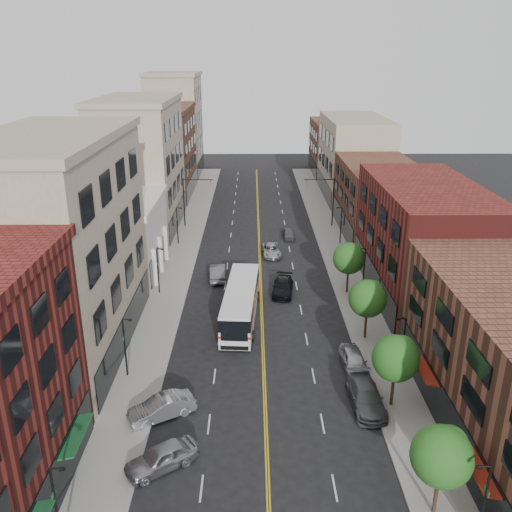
{
  "coord_description": "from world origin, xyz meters",
  "views": [
    {
      "loc": [
        -0.89,
        -29.45,
        24.5
      ],
      "look_at": [
        -0.55,
        22.22,
        5.0
      ],
      "focal_mm": 38.0,
      "sensor_mm": 36.0,
      "label": 1
    }
  ],
  "objects_px": {
    "car_parked_far": "(354,360)",
    "city_bus": "(241,301)",
    "car_angle_a": "(161,457)",
    "car_lane_behind": "(218,272)",
    "car_lane_b": "(271,250)",
    "car_lane_c": "(289,234)",
    "car_lane_a": "(283,287)",
    "car_angle_b": "(162,408)",
    "car_parked_mid": "(366,397)"
  },
  "relations": [
    {
      "from": "car_lane_a",
      "to": "car_angle_b",
      "type": "bearing_deg",
      "value": -107.98
    },
    {
      "from": "car_angle_a",
      "to": "car_lane_behind",
      "type": "relative_size",
      "value": 0.93
    },
    {
      "from": "car_lane_behind",
      "to": "car_angle_a",
      "type": "bearing_deg",
      "value": 83.31
    },
    {
      "from": "car_angle_a",
      "to": "car_parked_far",
      "type": "distance_m",
      "value": 17.98
    },
    {
      "from": "car_lane_b",
      "to": "car_lane_c",
      "type": "height_order",
      "value": "car_lane_b"
    },
    {
      "from": "city_bus",
      "to": "car_parked_far",
      "type": "distance_m",
      "value": 13.1
    },
    {
      "from": "car_lane_behind",
      "to": "car_lane_b",
      "type": "xyz_separation_m",
      "value": [
        6.43,
        7.78,
        -0.14
      ]
    },
    {
      "from": "car_parked_far",
      "to": "car_lane_c",
      "type": "distance_m",
      "value": 33.74
    },
    {
      "from": "car_angle_a",
      "to": "car_lane_behind",
      "type": "xyz_separation_m",
      "value": [
        1.7,
        30.24,
        0.03
      ]
    },
    {
      "from": "car_angle_a",
      "to": "car_angle_b",
      "type": "distance_m",
      "value": 5.1
    },
    {
      "from": "city_bus",
      "to": "car_lane_c",
      "type": "distance_m",
      "value": 25.4
    },
    {
      "from": "car_parked_far",
      "to": "car_lane_b",
      "type": "bearing_deg",
      "value": 99.26
    },
    {
      "from": "car_angle_a",
      "to": "car_parked_mid",
      "type": "height_order",
      "value": "car_parked_mid"
    },
    {
      "from": "car_angle_a",
      "to": "car_parked_far",
      "type": "bearing_deg",
      "value": 94.28
    },
    {
      "from": "city_bus",
      "to": "car_angle_b",
      "type": "relative_size",
      "value": 2.72
    },
    {
      "from": "car_angle_b",
      "to": "car_lane_b",
      "type": "relative_size",
      "value": 0.98
    },
    {
      "from": "car_angle_b",
      "to": "car_lane_c",
      "type": "height_order",
      "value": "car_angle_b"
    },
    {
      "from": "city_bus",
      "to": "car_parked_mid",
      "type": "relative_size",
      "value": 2.33
    },
    {
      "from": "car_parked_far",
      "to": "car_lane_a",
      "type": "relative_size",
      "value": 0.9
    },
    {
      "from": "car_parked_far",
      "to": "car_angle_b",
      "type": "bearing_deg",
      "value": -160.44
    },
    {
      "from": "car_angle_a",
      "to": "car_lane_behind",
      "type": "bearing_deg",
      "value": 142.35
    },
    {
      "from": "car_parked_far",
      "to": "car_lane_b",
      "type": "distance_m",
      "value": 27.41
    },
    {
      "from": "car_parked_far",
      "to": "city_bus",
      "type": "bearing_deg",
      "value": 133.29
    },
    {
      "from": "city_bus",
      "to": "car_lane_b",
      "type": "relative_size",
      "value": 2.66
    },
    {
      "from": "car_lane_a",
      "to": "car_lane_c",
      "type": "height_order",
      "value": "car_lane_a"
    },
    {
      "from": "car_parked_far",
      "to": "car_lane_behind",
      "type": "relative_size",
      "value": 0.93
    },
    {
      "from": "car_lane_a",
      "to": "car_parked_mid",
      "type": "bearing_deg",
      "value": -69.12
    },
    {
      "from": "city_bus",
      "to": "car_lane_c",
      "type": "bearing_deg",
      "value": 79.69
    },
    {
      "from": "car_lane_c",
      "to": "car_lane_b",
      "type": "bearing_deg",
      "value": -112.95
    },
    {
      "from": "car_parked_far",
      "to": "car_parked_mid",
      "type": "bearing_deg",
      "value": -93.17
    },
    {
      "from": "car_angle_a",
      "to": "car_lane_b",
      "type": "xyz_separation_m",
      "value": [
        8.13,
        38.02,
        -0.12
      ]
    },
    {
      "from": "car_parked_mid",
      "to": "car_lane_b",
      "type": "relative_size",
      "value": 1.14
    },
    {
      "from": "city_bus",
      "to": "car_lane_a",
      "type": "bearing_deg",
      "value": 57.47
    },
    {
      "from": "car_parked_mid",
      "to": "car_parked_far",
      "type": "relative_size",
      "value": 1.2
    },
    {
      "from": "car_lane_a",
      "to": "car_lane_behind",
      "type": "bearing_deg",
      "value": 158.07
    },
    {
      "from": "car_parked_mid",
      "to": "car_lane_c",
      "type": "height_order",
      "value": "car_parked_mid"
    },
    {
      "from": "car_angle_b",
      "to": "car_parked_mid",
      "type": "bearing_deg",
      "value": 65.06
    },
    {
      "from": "city_bus",
      "to": "car_parked_far",
      "type": "xyz_separation_m",
      "value": [
        9.46,
        -8.99,
        -1.13
      ]
    },
    {
      "from": "car_parked_far",
      "to": "car_lane_b",
      "type": "xyz_separation_m",
      "value": [
        -5.9,
        26.77,
        -0.12
      ]
    },
    {
      "from": "car_angle_a",
      "to": "car_lane_c",
      "type": "bearing_deg",
      "value": 132.02
    },
    {
      "from": "car_angle_b",
      "to": "car_parked_mid",
      "type": "distance_m",
      "value": 14.85
    },
    {
      "from": "car_lane_c",
      "to": "city_bus",
      "type": "bearing_deg",
      "value": -105.77
    },
    {
      "from": "car_parked_mid",
      "to": "car_lane_a",
      "type": "relative_size",
      "value": 1.07
    },
    {
      "from": "car_angle_a",
      "to": "car_lane_a",
      "type": "xyz_separation_m",
      "value": [
        9.0,
        26.24,
        -0.04
      ]
    },
    {
      "from": "city_bus",
      "to": "car_lane_behind",
      "type": "distance_m",
      "value": 10.46
    },
    {
      "from": "car_parked_far",
      "to": "car_lane_c",
      "type": "xyz_separation_m",
      "value": [
        -3.23,
        33.59,
        -0.14
      ]
    },
    {
      "from": "car_parked_far",
      "to": "car_lane_a",
      "type": "bearing_deg",
      "value": 105.37
    },
    {
      "from": "city_bus",
      "to": "car_angle_b",
      "type": "height_order",
      "value": "city_bus"
    },
    {
      "from": "car_lane_a",
      "to": "car_lane_b",
      "type": "height_order",
      "value": "car_lane_a"
    },
    {
      "from": "car_lane_a",
      "to": "car_lane_b",
      "type": "distance_m",
      "value": 11.81
    }
  ]
}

